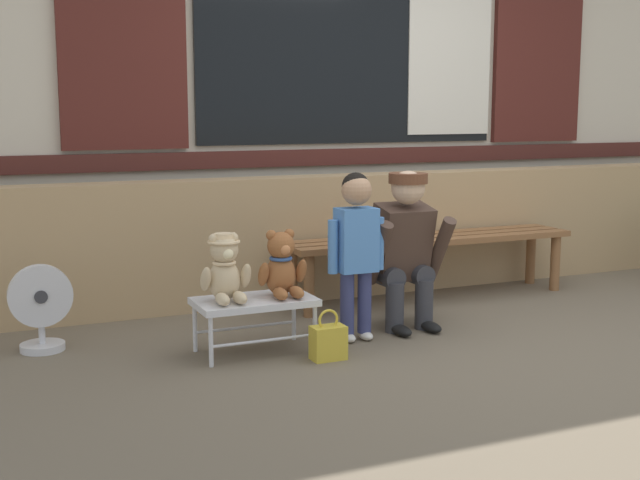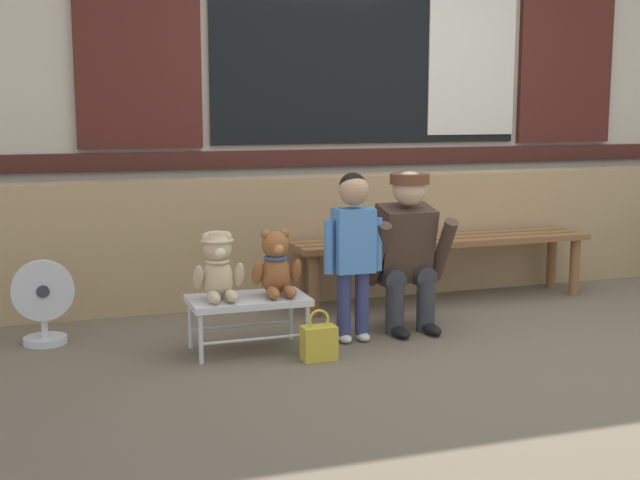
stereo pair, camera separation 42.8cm
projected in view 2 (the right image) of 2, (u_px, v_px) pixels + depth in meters
name	position (u px, v px, depth m)	size (l,w,h in m)	color
ground_plane	(492.00, 344.00, 4.74)	(60.00, 60.00, 0.00)	brown
brick_low_wall	(390.00, 234.00, 6.00)	(7.31, 0.25, 0.85)	tan
shop_facade	(365.00, 53.00, 6.29)	(7.46, 0.26, 3.40)	beige
wooden_bench_long	(442.00, 247.00, 5.74)	(2.10, 0.40, 0.44)	brown
small_display_bench	(248.00, 303.00, 4.57)	(0.64, 0.36, 0.30)	silver
teddy_bear_with_hat	(218.00, 267.00, 4.49)	(0.28, 0.27, 0.36)	#CCB289
teddy_bear_plain	(276.00, 266.00, 4.59)	(0.28, 0.26, 0.36)	#93562D
child_standing	(353.00, 238.00, 4.71)	(0.35, 0.18, 0.96)	navy
adult_crouching	(407.00, 250.00, 4.99)	(0.50, 0.49, 0.95)	#333338
handbag_on_ground	(319.00, 342.00, 4.44)	(0.18, 0.11, 0.27)	gold
floor_fan	(43.00, 303.00, 4.70)	(0.34, 0.24, 0.48)	silver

